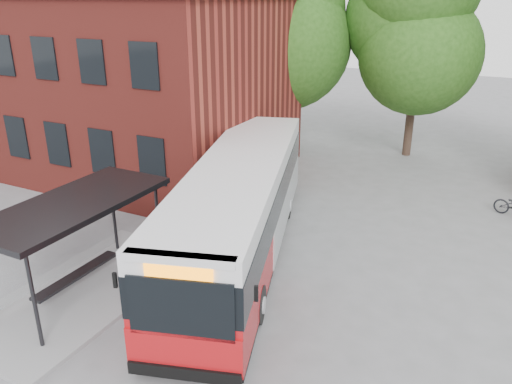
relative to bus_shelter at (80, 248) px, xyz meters
The scene contains 6 objects.
ground 4.83m from the bus_shelter, 12.53° to the left, with size 100.00×100.00×0.00m, color slate.
station_building 13.42m from the bus_shelter, 130.36° to the left, with size 18.40×10.40×8.50m, color maroon, non-canonical shape.
bus_shelter is the anchor object (origin of this frame).
tree_0 17.54m from the bus_shelter, 95.04° to the left, with size 7.92×7.92×11.00m, color #214A13, non-canonical shape.
tree_1 19.19m from the bus_shelter, 73.01° to the left, with size 7.92×7.92×10.40m, color #214A13, non-canonical shape.
city_bus 5.03m from the bus_shelter, 55.43° to the left, with size 2.70×12.66×3.22m, color #B00F14, non-canonical shape.
Camera 1 is at (5.53, -9.82, 8.01)m, focal length 35.00 mm.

